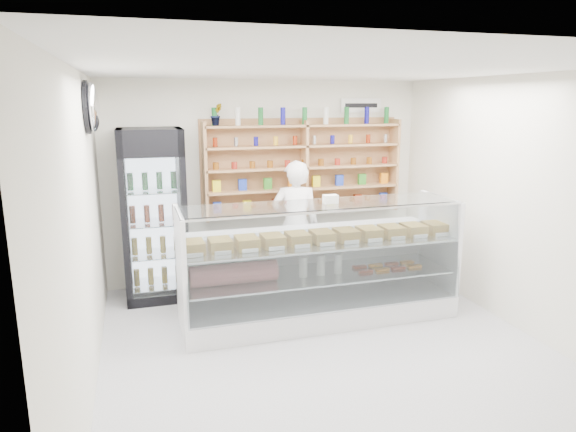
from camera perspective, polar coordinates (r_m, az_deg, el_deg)
name	(u,v)px	position (r m, az deg, el deg)	size (l,w,h in m)	color
room	(332,219)	(4.96, 4.92, -0.35)	(5.00, 5.00, 5.00)	silver
display_counter	(318,287)	(6.09, 3.39, -7.91)	(3.20, 0.95, 1.39)	white
shop_worker	(295,225)	(6.89, 0.82, -1.06)	(0.64, 0.42, 1.76)	white
drinks_cooler	(154,215)	(6.76, -14.66, 0.15)	(0.79, 0.77, 2.19)	black
wall_shelving	(304,168)	(7.26, 1.82, 5.39)	(2.84, 0.28, 1.33)	tan
potted_plant	(216,114)	(6.92, -7.96, 11.11)	(0.16, 0.13, 0.29)	#1E6626
security_mirror	(92,107)	(5.70, -20.93, 11.21)	(0.15, 0.50, 0.50)	silver
wall_sign	(361,105)	(7.66, 8.09, 12.07)	(0.62, 0.03, 0.20)	white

